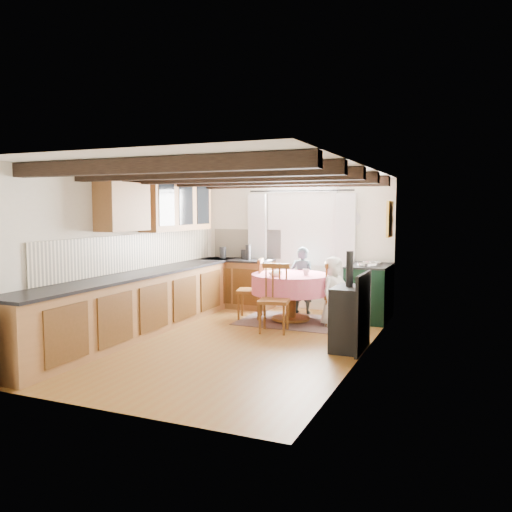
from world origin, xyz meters
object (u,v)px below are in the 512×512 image
at_px(child_far, 302,280).
at_px(child_right, 333,291).
at_px(chair_left, 250,288).
at_px(chair_near, 274,298).
at_px(dining_table, 291,298).
at_px(aga_range, 369,292).
at_px(cup, 306,272).
at_px(chair_right, 337,294).
at_px(cast_iron_stove, 349,301).

xyz_separation_m(child_far, child_right, (0.77, -0.79, -0.04)).
bearing_deg(chair_left, chair_near, 28.60).
relative_size(dining_table, aga_range, 1.26).
xyz_separation_m(dining_table, cup, (0.27, -0.04, 0.45)).
bearing_deg(cup, dining_table, 171.75).
height_order(dining_table, aga_range, aga_range).
distance_m(chair_right, cup, 0.61).
height_order(chair_near, cup, chair_near).
xyz_separation_m(cast_iron_stove, cup, (-1.01, 1.33, 0.19)).
xyz_separation_m(chair_right, child_far, (-0.81, 0.69, 0.09)).
xyz_separation_m(child_right, cup, (-0.46, 0.02, 0.29)).
distance_m(cast_iron_stove, cup, 1.69).
relative_size(aga_range, child_right, 0.93).
height_order(aga_range, child_far, child_far).
distance_m(chair_right, child_right, 0.12).
bearing_deg(cup, chair_right, 8.78).
bearing_deg(child_right, cast_iron_stove, -143.98).
bearing_deg(cast_iron_stove, dining_table, 133.03).
relative_size(chair_near, chair_right, 1.03).
height_order(chair_left, cup, chair_left).
height_order(dining_table, child_far, child_far).
xyz_separation_m(dining_table, chair_right, (0.77, 0.04, 0.11)).
distance_m(dining_table, chair_right, 0.78).
distance_m(aga_range, cup, 1.18).
relative_size(dining_table, cup, 11.77).
xyz_separation_m(chair_near, chair_right, (0.76, 0.86, -0.01)).
distance_m(chair_left, cup, 1.05).
distance_m(chair_near, cast_iron_stove, 1.39).
height_order(chair_left, child_far, child_far).
height_order(chair_near, aga_range, chair_near).
distance_m(chair_left, cast_iron_stove, 2.42).
relative_size(cast_iron_stove, child_right, 1.18).
xyz_separation_m(aga_range, cast_iron_stove, (0.11, -2.00, 0.18)).
bearing_deg(cast_iron_stove, aga_range, 93.15).
bearing_deg(cast_iron_stove, chair_right, 110.00).
distance_m(chair_near, aga_range, 1.86).
xyz_separation_m(chair_near, cast_iron_stove, (1.27, -0.55, 0.14)).
xyz_separation_m(child_far, cup, (0.31, -0.77, 0.24)).
distance_m(chair_near, chair_left, 1.08).
height_order(cast_iron_stove, cup, cast_iron_stove).
bearing_deg(chair_near, cast_iron_stove, -33.57).
bearing_deg(chair_near, chair_right, 38.47).
bearing_deg(chair_left, cast_iron_stove, 41.92).
xyz_separation_m(chair_near, child_far, (-0.05, 1.56, 0.08)).
xyz_separation_m(dining_table, chair_left, (-0.73, -0.03, 0.12)).
xyz_separation_m(chair_right, aga_range, (0.40, 0.59, -0.03)).
height_order(chair_left, aga_range, chair_left).
bearing_deg(cup, chair_left, 179.72).
distance_m(dining_table, cast_iron_stove, 1.90).
distance_m(child_far, child_right, 1.10).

